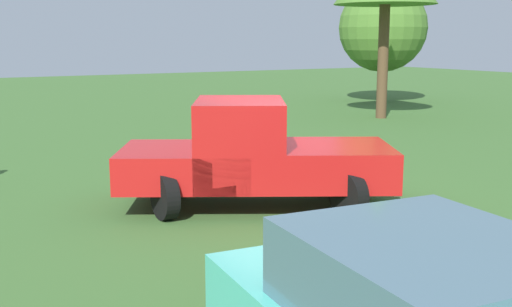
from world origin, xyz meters
name	(u,v)px	position (x,y,z in m)	size (l,w,h in m)	color
ground_plane	(279,202)	(0.00, 0.00, 0.00)	(80.00, 80.00, 0.00)	#3D662D
pickup_truck	(249,152)	(0.06, 0.56, 0.92)	(3.80, 4.82, 1.80)	black
tree_side	(383,28)	(12.60, -13.30, 3.28)	(3.89, 3.89, 5.23)	brown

